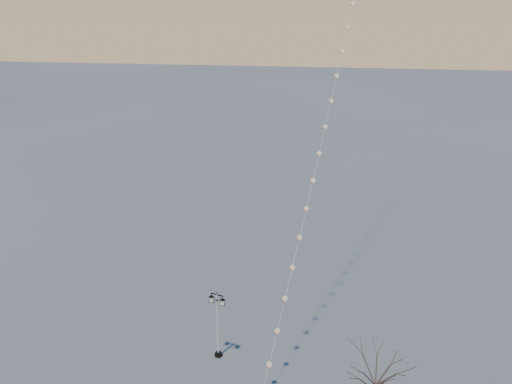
# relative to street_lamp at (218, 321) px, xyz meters

# --- Properties ---
(street_lamp) EXTENTS (1.12, 0.63, 4.54)m
(street_lamp) POSITION_rel_street_lamp_xyz_m (0.00, 0.00, 0.00)
(street_lamp) COLOR black
(street_lamp) RESTS_ON ground
(bare_tree) EXTENTS (2.58, 2.58, 4.29)m
(bare_tree) POSITION_rel_street_lamp_xyz_m (9.26, -4.02, 0.46)
(bare_tree) COLOR #3E2E24
(bare_tree) RESTS_ON ground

